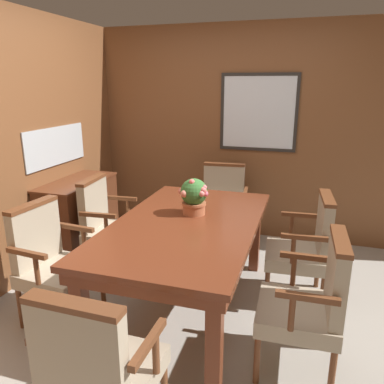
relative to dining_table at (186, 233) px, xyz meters
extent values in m
plane|color=#A39E93|center=(-0.05, -0.08, -0.67)|extent=(14.00, 14.00, 0.00)
cube|color=brown|center=(-0.05, 1.78, 0.56)|extent=(7.20, 0.06, 2.45)
cube|color=white|center=(0.30, 1.74, 0.81)|extent=(0.80, 0.01, 0.79)
cube|color=#282623|center=(0.30, 1.73, 1.23)|extent=(0.87, 0.02, 0.04)
cube|color=#282623|center=(0.30, 1.73, 0.40)|extent=(0.87, 0.02, 0.04)
cube|color=#282623|center=(-0.12, 1.73, 0.81)|extent=(0.04, 0.02, 0.79)
cube|color=#282623|center=(0.71, 1.73, 0.81)|extent=(0.03, 0.02, 0.79)
cube|color=brown|center=(-1.64, -0.08, 0.56)|extent=(0.06, 7.20, 2.45)
cube|color=#B2BCC1|center=(-1.60, 0.62, 0.52)|extent=(0.01, 0.93, 0.38)
cube|color=maroon|center=(-0.44, -0.84, -0.31)|extent=(0.09, 0.09, 0.72)
cube|color=maroon|center=(0.44, -0.84, -0.31)|extent=(0.09, 0.09, 0.72)
cube|color=maroon|center=(-0.44, 0.84, -0.31)|extent=(0.09, 0.09, 0.72)
cube|color=maroon|center=(0.44, 0.84, -0.31)|extent=(0.09, 0.09, 0.72)
cube|color=maroon|center=(0.00, 0.00, 0.00)|extent=(1.02, 1.82, 0.09)
cube|color=maroon|center=(0.00, 0.00, 0.07)|extent=(1.08, 1.88, 0.04)
cylinder|color=brown|center=(-0.24, -1.02, -0.50)|extent=(0.04, 0.04, 0.34)
cube|color=tan|center=(-0.02, -1.24, -0.28)|extent=(0.51, 0.51, 0.11)
cube|color=tan|center=(-0.02, -1.45, 0.01)|extent=(0.46, 0.09, 0.46)
cube|color=brown|center=(-0.02, -1.45, 0.25)|extent=(0.46, 0.10, 0.03)
cylinder|color=brown|center=(0.24, -1.21, -0.11)|extent=(0.04, 0.04, 0.22)
cube|color=brown|center=(0.24, -1.29, 0.00)|extent=(0.04, 0.35, 0.04)
cylinder|color=brown|center=(-0.28, -1.20, -0.11)|extent=(0.04, 0.04, 0.22)
cube|color=brown|center=(-0.28, -1.28, 0.00)|extent=(0.04, 0.35, 0.04)
cylinder|color=brown|center=(-0.69, -0.66, -0.50)|extent=(0.04, 0.04, 0.34)
cylinder|color=brown|center=(-0.65, -0.22, -0.50)|extent=(0.04, 0.04, 0.34)
cylinder|color=brown|center=(-1.12, -0.62, -0.50)|extent=(0.04, 0.04, 0.34)
cylinder|color=brown|center=(-1.08, -0.18, -0.50)|extent=(0.04, 0.04, 0.34)
cube|color=tan|center=(-0.88, -0.42, -0.28)|extent=(0.54, 0.54, 0.11)
cube|color=tan|center=(-1.09, -0.40, 0.01)|extent=(0.12, 0.47, 0.46)
cube|color=brown|center=(-1.09, -0.40, 0.25)|extent=(0.13, 0.47, 0.03)
cylinder|color=brown|center=(-0.87, -0.68, -0.11)|extent=(0.04, 0.04, 0.22)
cube|color=brown|center=(-0.94, -0.68, 0.00)|extent=(0.35, 0.07, 0.04)
cylinder|color=brown|center=(-0.82, -0.17, -0.11)|extent=(0.04, 0.04, 0.22)
cube|color=brown|center=(-0.90, -0.16, 0.00)|extent=(0.35, 0.07, 0.04)
cylinder|color=brown|center=(0.65, -0.21, -0.50)|extent=(0.04, 0.04, 0.34)
cylinder|color=brown|center=(0.66, -0.65, -0.50)|extent=(0.04, 0.04, 0.34)
cylinder|color=brown|center=(1.09, -0.20, -0.50)|extent=(0.04, 0.04, 0.34)
cylinder|color=brown|center=(1.10, -0.64, -0.50)|extent=(0.04, 0.04, 0.34)
cube|color=tan|center=(0.88, -0.43, -0.28)|extent=(0.51, 0.51, 0.11)
cube|color=tan|center=(1.09, -0.42, 0.01)|extent=(0.09, 0.46, 0.46)
cube|color=brown|center=(1.09, -0.42, 0.25)|extent=(0.10, 0.46, 0.03)
cylinder|color=brown|center=(0.83, -0.17, -0.11)|extent=(0.04, 0.04, 0.22)
cube|color=brown|center=(0.91, -0.17, 0.00)|extent=(0.35, 0.04, 0.04)
cylinder|color=brown|center=(0.85, -0.69, -0.11)|extent=(0.04, 0.04, 0.22)
cube|color=brown|center=(0.92, -0.68, 0.00)|extent=(0.35, 0.04, 0.04)
cylinder|color=brown|center=(-0.20, 1.01, -0.50)|extent=(0.04, 0.04, 0.34)
cylinder|color=brown|center=(0.24, 1.06, -0.50)|extent=(0.04, 0.04, 0.34)
cylinder|color=brown|center=(-0.24, 1.45, -0.50)|extent=(0.04, 0.04, 0.34)
cylinder|color=brown|center=(0.20, 1.49, -0.50)|extent=(0.04, 0.04, 0.34)
cube|color=tan|center=(0.00, 1.25, -0.28)|extent=(0.55, 0.54, 0.11)
cube|color=tan|center=(-0.02, 1.46, 0.01)|extent=(0.47, 0.12, 0.46)
cube|color=brown|center=(-0.02, 1.46, 0.25)|extent=(0.47, 0.13, 0.03)
cylinder|color=brown|center=(-0.25, 1.19, -0.11)|extent=(0.04, 0.04, 0.22)
cube|color=brown|center=(-0.26, 1.26, 0.00)|extent=(0.07, 0.35, 0.04)
cylinder|color=brown|center=(0.26, 1.24, -0.11)|extent=(0.04, 0.04, 0.22)
cube|color=brown|center=(0.25, 1.31, 0.00)|extent=(0.07, 0.35, 0.04)
cylinder|color=brown|center=(0.60, 0.64, -0.50)|extent=(0.04, 0.04, 0.34)
cylinder|color=brown|center=(0.63, 0.20, -0.50)|extent=(0.04, 0.04, 0.34)
cylinder|color=brown|center=(1.04, 0.67, -0.50)|extent=(0.04, 0.04, 0.34)
cylinder|color=brown|center=(1.07, 0.23, -0.50)|extent=(0.04, 0.04, 0.34)
cube|color=tan|center=(0.83, 0.43, -0.28)|extent=(0.53, 0.53, 0.11)
cube|color=tan|center=(1.04, 0.45, 0.01)|extent=(0.11, 0.46, 0.46)
cube|color=brown|center=(1.04, 0.45, 0.25)|extent=(0.12, 0.47, 0.03)
cylinder|color=brown|center=(0.78, 0.69, -0.11)|extent=(0.04, 0.04, 0.22)
cube|color=brown|center=(0.85, 0.69, 0.00)|extent=(0.35, 0.06, 0.04)
cylinder|color=brown|center=(0.82, 0.17, -0.11)|extent=(0.04, 0.04, 0.22)
cube|color=brown|center=(0.89, 0.18, 0.00)|extent=(0.35, 0.06, 0.04)
cylinder|color=brown|center=(-0.63, 0.22, -0.50)|extent=(0.04, 0.04, 0.34)
cylinder|color=brown|center=(-0.67, 0.65, -0.50)|extent=(0.04, 0.04, 0.34)
cylinder|color=brown|center=(-1.07, 0.18, -0.50)|extent=(0.04, 0.04, 0.34)
cylinder|color=brown|center=(-1.10, 0.62, -0.50)|extent=(0.04, 0.04, 0.34)
cube|color=tan|center=(-0.87, 0.42, -0.28)|extent=(0.54, 0.54, 0.11)
cube|color=tan|center=(-1.07, 0.40, 0.01)|extent=(0.12, 0.47, 0.46)
cube|color=brown|center=(-1.07, 0.40, 0.25)|extent=(0.13, 0.47, 0.03)
cylinder|color=brown|center=(-0.81, 0.16, -0.11)|extent=(0.04, 0.04, 0.22)
cube|color=brown|center=(-0.88, 0.16, 0.00)|extent=(0.35, 0.06, 0.04)
cylinder|color=brown|center=(-0.85, 0.68, -0.11)|extent=(0.04, 0.04, 0.22)
cube|color=brown|center=(-0.93, 0.67, 0.00)|extent=(0.35, 0.06, 0.04)
cylinder|color=#B2603D|center=(0.00, 0.19, 0.14)|extent=(0.18, 0.18, 0.10)
cylinder|color=#B2603D|center=(0.00, 0.19, 0.19)|extent=(0.20, 0.20, 0.02)
sphere|color=#387033|center=(0.00, 0.19, 0.28)|extent=(0.22, 0.22, 0.22)
sphere|color=#E87275|center=(0.10, 0.18, 0.33)|extent=(0.04, 0.04, 0.04)
sphere|color=#DB7A67|center=(-0.05, 0.10, 0.29)|extent=(0.06, 0.06, 0.06)
sphere|color=#E96E6B|center=(0.09, 0.15, 0.32)|extent=(0.05, 0.05, 0.05)
sphere|color=#EC7E78|center=(0.09, 0.13, 0.29)|extent=(0.05, 0.05, 0.05)
sphere|color=#ED7B6E|center=(-0.10, 0.19, 0.28)|extent=(0.06, 0.06, 0.06)
sphere|color=#F36664|center=(0.00, 0.15, 0.38)|extent=(0.05, 0.05, 0.05)
sphere|color=#E4677E|center=(0.11, 0.17, 0.28)|extent=(0.05, 0.05, 0.05)
cube|color=#512816|center=(-1.39, 0.62, -0.26)|extent=(0.41, 0.93, 0.81)
cube|color=#5B2D19|center=(-1.39, 0.62, 0.15)|extent=(0.43, 0.95, 0.02)
sphere|color=#4C422D|center=(-1.18, 0.62, -0.04)|extent=(0.03, 0.03, 0.03)
sphere|color=#4C422D|center=(-1.18, 0.41, -0.34)|extent=(0.03, 0.03, 0.03)
sphere|color=#4C422D|center=(-1.18, 0.83, -0.34)|extent=(0.03, 0.03, 0.03)
camera|label=1|loc=(0.85, -2.60, 1.13)|focal=35.00mm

